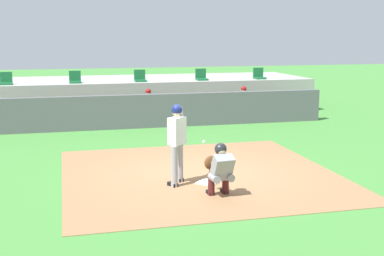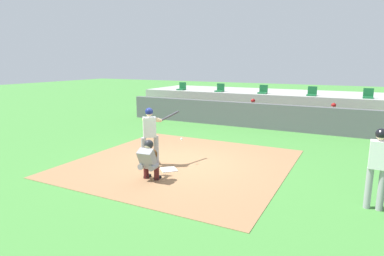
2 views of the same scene
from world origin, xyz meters
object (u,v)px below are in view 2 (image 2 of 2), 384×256
(batter_at_plate, at_px, (150,133))
(on_deck_batter, at_px, (378,164))
(stadium_seat_3, at_px, (312,93))
(catcher_crouched, at_px, (149,159))
(dugout_player_0, at_px, (252,111))
(stadium_seat_1, at_px, (220,89))
(stadium_seat_4, at_px, (368,95))
(stadium_seat_2, at_px, (263,91))
(stadium_seat_0, at_px, (182,88))
(home_plate, at_px, (169,169))
(dugout_player_1, at_px, (332,117))

(batter_at_plate, distance_m, on_deck_batter, 5.97)
(on_deck_batter, height_order, stadium_seat_3, stadium_seat_3)
(catcher_crouched, xyz_separation_m, stadium_seat_3, (2.63, 11.12, 0.93))
(dugout_player_0, relative_size, stadium_seat_1, 2.71)
(batter_at_plate, height_order, stadium_seat_4, stadium_seat_4)
(batter_at_plate, bearing_deg, stadium_seat_2, 86.09)
(on_deck_batter, height_order, stadium_seat_0, stadium_seat_0)
(home_plate, xyz_separation_m, stadium_seat_0, (-5.20, 10.18, 1.51))
(dugout_player_0, bearing_deg, stadium_seat_2, 90.43)
(stadium_seat_4, bearing_deg, dugout_player_1, -124.34)
(home_plate, xyz_separation_m, on_deck_batter, (5.28, -0.17, 1.00))
(home_plate, distance_m, dugout_player_0, 8.17)
(dugout_player_0, height_order, stadium_seat_1, stadium_seat_1)
(batter_at_plate, bearing_deg, stadium_seat_0, 114.13)
(stadium_seat_4, bearing_deg, stadium_seat_3, 180.00)
(dugout_player_0, xyz_separation_m, stadium_seat_4, (5.18, 2.03, 0.86))
(catcher_crouched, xyz_separation_m, stadium_seat_0, (-5.17, 11.12, 0.93))
(batter_at_plate, distance_m, dugout_player_0, 8.08)
(dugout_player_0, bearing_deg, dugout_player_1, 0.00)
(stadium_seat_1, bearing_deg, stadium_seat_3, 0.00)
(home_plate, relative_size, on_deck_batter, 0.25)
(dugout_player_1, bearing_deg, stadium_seat_1, 162.39)
(batter_at_plate, relative_size, catcher_crouched, 0.91)
(stadium_seat_0, bearing_deg, stadium_seat_4, 0.00)
(stadium_seat_2, xyz_separation_m, stadium_seat_4, (5.20, 0.00, 0.00))
(dugout_player_1, relative_size, stadium_seat_2, 2.71)
(batter_at_plate, distance_m, stadium_seat_0, 11.05)
(dugout_player_1, xyz_separation_m, stadium_seat_2, (-3.81, 2.03, 0.86))
(home_plate, xyz_separation_m, stadium_seat_2, (0.00, 10.18, 1.51))
(batter_at_plate, xyz_separation_m, dugout_player_0, (0.70, 8.04, -0.36))
(on_deck_batter, bearing_deg, catcher_crouched, -171.65)
(dugout_player_1, bearing_deg, stadium_seat_3, 120.74)
(batter_at_plate, relative_size, stadium_seat_0, 3.76)
(stadium_seat_0, height_order, stadium_seat_1, same)
(dugout_player_0, xyz_separation_m, stadium_seat_0, (-5.22, 2.03, 0.86))
(dugout_player_1, relative_size, stadium_seat_0, 2.71)
(stadium_seat_4, bearing_deg, catcher_crouched, -115.16)
(stadium_seat_1, bearing_deg, on_deck_batter, -52.71)
(catcher_crouched, xyz_separation_m, stadium_seat_4, (5.23, 11.12, 0.93))
(home_plate, xyz_separation_m, batter_at_plate, (-0.69, 0.11, 1.01))
(dugout_player_1, bearing_deg, batter_at_plate, -119.24)
(home_plate, bearing_deg, catcher_crouched, -91.56)
(dugout_player_1, relative_size, stadium_seat_4, 2.71)
(dugout_player_0, xyz_separation_m, stadium_seat_1, (-2.62, 2.03, 0.86))
(dugout_player_0, distance_m, stadium_seat_1, 3.42)
(stadium_seat_3, bearing_deg, stadium_seat_0, 180.00)
(stadium_seat_0, xyz_separation_m, stadium_seat_4, (10.40, 0.00, 0.00))
(stadium_seat_0, distance_m, stadium_seat_4, 10.40)
(dugout_player_1, distance_m, stadium_seat_0, 9.28)
(stadium_seat_0, distance_m, stadium_seat_3, 7.80)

